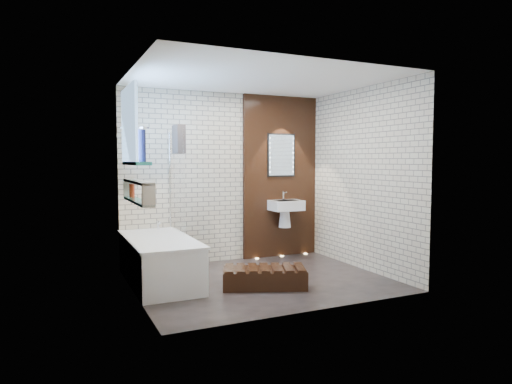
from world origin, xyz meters
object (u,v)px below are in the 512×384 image
bathtub (159,260)px  bath_screen (177,181)px  washbasin (286,209)px  led_mirror (281,155)px  walnut_step (264,278)px

bathtub → bath_screen: size_ratio=1.24×
washbasin → led_mirror: (0.00, 0.16, 0.86)m
led_mirror → washbasin: bearing=-90.0°
bath_screen → led_mirror: bearing=10.7°
bathtub → bath_screen: bath_screen is taller
bathtub → walnut_step: (1.13, -0.75, -0.18)m
bath_screen → washbasin: (1.82, 0.18, -0.49)m
walnut_step → led_mirror: bearing=55.8°
walnut_step → bathtub: bearing=146.5°
led_mirror → walnut_step: led_mirror is taller
led_mirror → walnut_step: size_ratio=0.69×
washbasin → walnut_step: (-1.04, -1.37, -0.68)m
led_mirror → bath_screen: bearing=-169.3°
led_mirror → walnut_step: (-1.04, -1.53, -1.54)m
washbasin → walnut_step: size_ratio=0.57×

